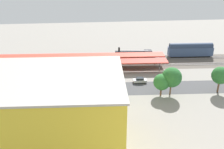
# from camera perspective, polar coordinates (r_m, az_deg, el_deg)

# --- Properties ---
(ground_plane) EXTENTS (175.15, 175.15, 0.00)m
(ground_plane) POSITION_cam_1_polar(r_m,az_deg,el_deg) (84.22, -1.75, -2.27)
(ground_plane) COLOR gray
(ground_plane) RESTS_ON ground
(rail_bed) EXTENTS (110.03, 19.74, 0.01)m
(rail_bed) POSITION_cam_1_polar(r_m,az_deg,el_deg) (101.57, -2.46, 2.57)
(rail_bed) COLOR #5B544C
(rail_bed) RESTS_ON ground
(street_asphalt) EXTENTS (109.76, 14.02, 0.01)m
(street_asphalt) POSITION_cam_1_polar(r_m,az_deg,el_deg) (81.63, -1.62, -3.19)
(street_asphalt) COLOR #424244
(street_asphalt) RESTS_ON ground
(track_rails) EXTENTS (109.36, 13.31, 0.12)m
(track_rails) POSITION_cam_1_polar(r_m,az_deg,el_deg) (101.50, -2.47, 2.66)
(track_rails) COLOR #9E9EA8
(track_rails) RESTS_ON ground
(platform_canopy_near) EXTENTS (50.64, 7.19, 3.93)m
(platform_canopy_near) POSITION_cam_1_polar(r_m,az_deg,el_deg) (92.63, -3.32, 2.78)
(platform_canopy_near) COLOR #B73328
(platform_canopy_near) RESTS_ON ground
(platform_canopy_far) EXTENTS (64.91, 7.84, 4.06)m
(platform_canopy_far) POSITION_cam_1_polar(r_m,az_deg,el_deg) (98.52, -7.37, 4.06)
(platform_canopy_far) COLOR #C63D2D
(platform_canopy_far) RESTS_ON ground
(locomotive) EXTENTS (16.26, 3.25, 4.88)m
(locomotive) POSITION_cam_1_polar(r_m,az_deg,el_deg) (105.65, 5.18, 4.37)
(locomotive) COLOR black
(locomotive) RESTS_ON ground
(passenger_coach) EXTENTS (18.36, 3.81, 5.86)m
(passenger_coach) POSITION_cam_1_polar(r_m,az_deg,el_deg) (111.52, 16.82, 5.23)
(passenger_coach) COLOR black
(passenger_coach) RESTS_ON ground
(parked_car_0) EXTENTS (4.25, 2.04, 1.66)m
(parked_car_0) POSITION_cam_1_polar(r_m,az_deg,el_deg) (88.07, 11.35, -0.99)
(parked_car_0) COLOR black
(parked_car_0) RESTS_ON ground
(parked_car_1) EXTENTS (4.37, 1.88, 1.72)m
(parked_car_1) POSITION_cam_1_polar(r_m,az_deg,el_deg) (85.83, 6.12, -1.30)
(parked_car_1) COLOR black
(parked_car_1) RESTS_ON ground
(parked_car_2) EXTENTS (4.76, 1.86, 1.73)m
(parked_car_2) POSITION_cam_1_polar(r_m,az_deg,el_deg) (84.33, 0.76, -1.64)
(parked_car_2) COLOR black
(parked_car_2) RESTS_ON ground
(parked_car_3) EXTENTS (4.38, 2.15, 1.60)m
(parked_car_3) POSITION_cam_1_polar(r_m,az_deg,el_deg) (84.15, -5.27, -1.85)
(parked_car_3) COLOR black
(parked_car_3) RESTS_ON ground
(parked_car_4) EXTENTS (4.83, 1.83, 1.79)m
(parked_car_4) POSITION_cam_1_polar(r_m,az_deg,el_deg) (84.56, -10.85, -2.02)
(parked_car_4) COLOR black
(parked_car_4) RESTS_ON ground
(parked_car_5) EXTENTS (4.20, 2.01, 1.69)m
(parked_car_5) POSITION_cam_1_polar(r_m,az_deg,el_deg) (85.71, -15.85, -2.20)
(parked_car_5) COLOR black
(parked_car_5) RESTS_ON ground
(parked_car_6) EXTENTS (4.60, 1.97, 1.78)m
(parked_car_6) POSITION_cam_1_polar(r_m,az_deg,el_deg) (87.42, -21.13, -2.41)
(parked_car_6) COLOR black
(parked_car_6) RESTS_ON ground
(construction_building) EXTENTS (42.54, 22.34, 16.81)m
(construction_building) POSITION_cam_1_polar(r_m,az_deg,el_deg) (56.38, -19.78, -8.74)
(construction_building) COLOR yellow
(construction_building) RESTS_ON ground
(construction_roof_slab) EXTENTS (43.17, 22.97, 0.40)m
(construction_roof_slab) POSITION_cam_1_polar(r_m,az_deg,el_deg) (52.38, -21.11, -0.81)
(construction_roof_slab) COLOR #ADA89E
(construction_roof_slab) RESTS_ON construction_building
(box_truck_0) EXTENTS (10.18, 3.47, 3.18)m
(box_truck_0) POSITION_cam_1_polar(r_m,az_deg,el_deg) (71.25, -2.57, -6.20)
(box_truck_0) COLOR black
(box_truck_0) RESTS_ON ground
(box_truck_1) EXTENTS (9.93, 3.12, 3.60)m
(box_truck_1) POSITION_cam_1_polar(r_m,az_deg,el_deg) (71.37, -11.14, -6.48)
(box_truck_1) COLOR black
(box_truck_1) RESTS_ON ground
(street_tree_0) EXTENTS (4.86, 4.86, 6.81)m
(street_tree_0) POSITION_cam_1_polar(r_m,az_deg,el_deg) (77.48, 10.83, -1.64)
(street_tree_0) COLOR brown
(street_tree_0) RESTS_ON ground
(street_tree_1) EXTENTS (4.96, 4.96, 7.27)m
(street_tree_1) POSITION_cam_1_polar(r_m,az_deg,el_deg) (74.39, 0.88, -1.97)
(street_tree_1) COLOR brown
(street_tree_1) RESTS_ON ground
(street_tree_2) EXTENTS (5.93, 5.93, 8.69)m
(street_tree_2) POSITION_cam_1_polar(r_m,az_deg,el_deg) (77.82, 12.93, -0.61)
(street_tree_2) COLOR brown
(street_tree_2) RESTS_ON ground
(street_tree_3) EXTENTS (5.23, 5.23, 8.24)m
(street_tree_3) POSITION_cam_1_polar(r_m,az_deg,el_deg) (83.79, 22.65, -0.20)
(street_tree_3) COLOR brown
(street_tree_3) RESTS_ON ground
(traffic_light) EXTENTS (0.50, 0.36, 6.86)m
(traffic_light) POSITION_cam_1_polar(r_m,az_deg,el_deg) (86.17, -18.14, 0.40)
(traffic_light) COLOR #333333
(traffic_light) RESTS_ON ground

